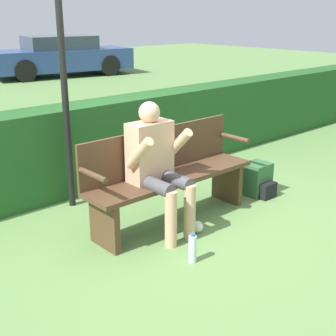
{
  "coord_description": "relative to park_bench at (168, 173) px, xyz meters",
  "views": [
    {
      "loc": [
        -2.94,
        -3.21,
        2.04
      ],
      "look_at": [
        -0.15,
        -0.1,
        0.63
      ],
      "focal_mm": 50.0,
      "sensor_mm": 36.0,
      "label": 1
    }
  ],
  "objects": [
    {
      "name": "signpost",
      "position": [
        -0.54,
        0.98,
        1.05
      ],
      "size": [
        0.36,
        0.09,
        2.82
      ],
      "color": "black",
      "rests_on": "ground"
    },
    {
      "name": "litter_crumple",
      "position": [
        0.01,
        -0.41,
        -0.45
      ],
      "size": [
        0.11,
        0.11,
        0.11
      ],
      "color": "silver",
      "rests_on": "ground"
    },
    {
      "name": "ground_plane",
      "position": [
        0.0,
        -0.07,
        -0.5
      ],
      "size": [
        40.0,
        40.0,
        0.0
      ],
      "primitive_type": "plane",
      "color": "#668E4C"
    },
    {
      "name": "hedge_back",
      "position": [
        0.0,
        1.38,
        0.01
      ],
      "size": [
        12.0,
        0.48,
        1.02
      ],
      "color": "#235623",
      "rests_on": "ground"
    },
    {
      "name": "backpack",
      "position": [
        1.24,
        -0.18,
        -0.32
      ],
      "size": [
        0.29,
        0.35,
        0.38
      ],
      "color": "#336638",
      "rests_on": "ground"
    },
    {
      "name": "park_bench",
      "position": [
        0.0,
        0.0,
        0.0
      ],
      "size": [
        1.89,
        0.44,
        0.94
      ],
      "color": "#513823",
      "rests_on": "ground"
    },
    {
      "name": "parked_car",
      "position": [
        4.91,
        10.77,
        0.13
      ],
      "size": [
        4.76,
        2.48,
        1.29
      ],
      "rotation": [
        0.0,
        0.0,
        -0.18
      ],
      "color": "#2D4784",
      "rests_on": "ground"
    },
    {
      "name": "person_seated",
      "position": [
        -0.25,
        -0.12,
        0.21
      ],
      "size": [
        0.56,
        0.59,
        1.26
      ],
      "color": "#DBA884",
      "rests_on": "ground"
    },
    {
      "name": "water_bottle",
      "position": [
        -0.42,
        -0.78,
        -0.38
      ],
      "size": [
        0.07,
        0.07,
        0.27
      ],
      "color": "silver",
      "rests_on": "ground"
    }
  ]
}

